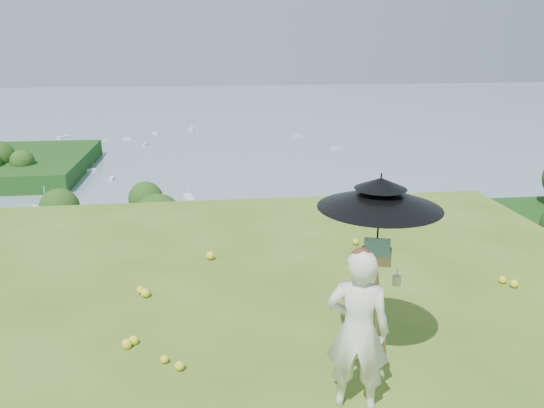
{
  "coord_description": "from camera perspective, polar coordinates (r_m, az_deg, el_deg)",
  "views": [
    {
      "loc": [
        0.57,
        -4.6,
        3.48
      ],
      "look_at": [
        1.49,
        2.72,
        1.19
      ],
      "focal_mm": 35.0,
      "sensor_mm": 36.0,
      "label": 1
    }
  ],
  "objects": [
    {
      "name": "ground",
      "position": [
        5.79,
        -12.07,
        -20.13
      ],
      "size": [
        14.0,
        14.0,
        0.0
      ],
      "primitive_type": "plane",
      "color": "#476A1E",
      "rests_on": "ground"
    },
    {
      "name": "shoreline_tier",
      "position": [
        88.85,
        -6.85,
        -9.26
      ],
      "size": [
        170.0,
        28.0,
        8.0
      ],
      "primitive_type": "cube",
      "color": "slate",
      "rests_on": "bay_water"
    },
    {
      "name": "bay_water",
      "position": [
        247.45,
        -7.26,
        8.4
      ],
      "size": [
        700.0,
        700.0,
        0.0
      ],
      "primitive_type": "plane",
      "color": "slate",
      "rests_on": "ground"
    },
    {
      "name": "slope_trees",
      "position": [
        43.7,
        -7.28,
        -7.92
      ],
      "size": [
        110.0,
        50.0,
        6.0
      ],
      "primitive_type": null,
      "color": "#224815",
      "rests_on": "forest_slope"
    },
    {
      "name": "harbor_town",
      "position": [
        86.16,
        -7.0,
        -5.39
      ],
      "size": [
        110.0,
        22.0,
        5.0
      ],
      "primitive_type": null,
      "color": "silver",
      "rests_on": "shoreline_tier"
    },
    {
      "name": "moored_boats",
      "position": [
        170.21,
        -11.4,
        4.31
      ],
      "size": [
        140.0,
        140.0,
        0.7
      ],
      "primitive_type": null,
      "color": "silver",
      "rests_on": "bay_water"
    },
    {
      "name": "wildflowers",
      "position": [
        5.96,
        -11.91,
        -18.22
      ],
      "size": [
        10.0,
        10.5,
        0.12
      ],
      "primitive_type": null,
      "color": "yellow",
      "rests_on": "ground"
    },
    {
      "name": "painter",
      "position": [
        5.24,
        9.2,
        -13.33
      ],
      "size": [
        0.71,
        0.58,
        1.67
      ],
      "primitive_type": "imported",
      "rotation": [
        0.0,
        0.0,
        2.81
      ],
      "color": "silver",
      "rests_on": "ground"
    },
    {
      "name": "field_easel",
      "position": [
        5.78,
        10.81,
        -10.8
      ],
      "size": [
        0.76,
        0.76,
        1.59
      ],
      "primitive_type": null,
      "rotation": [
        0.0,
        0.0,
        -0.31
      ],
      "color": "olive",
      "rests_on": "ground"
    },
    {
      "name": "sun_umbrella",
      "position": [
        5.42,
        11.4,
        -1.5
      ],
      "size": [
        1.48,
        1.48,
        0.93
      ],
      "primitive_type": null,
      "rotation": [
        0.0,
        0.0,
        -0.21
      ],
      "color": "black",
      "rests_on": "field_easel"
    },
    {
      "name": "painter_cap",
      "position": [
        4.89,
        9.64,
        -5.32
      ],
      "size": [
        0.29,
        0.31,
        0.1
      ],
      "primitive_type": null,
      "rotation": [
        0.0,
        0.0,
        -0.41
      ],
      "color": "#E17E7B",
      "rests_on": "painter"
    }
  ]
}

